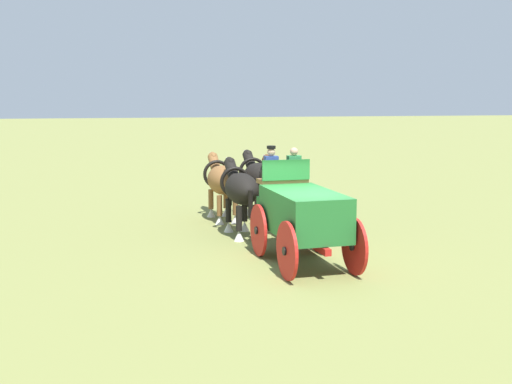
% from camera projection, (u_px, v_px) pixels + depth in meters
% --- Properties ---
extents(ground_plane, '(220.00, 220.00, 0.00)m').
position_uv_depth(ground_plane, '(303.00, 265.00, 16.27)').
color(ground_plane, olive).
extents(show_wagon, '(6.02, 2.04, 2.88)m').
position_uv_depth(show_wagon, '(302.00, 213.00, 16.23)').
color(show_wagon, '#236B2D').
rests_on(show_wagon, ground).
extents(draft_horse_rear_near, '(2.97, 1.09, 2.27)m').
position_uv_depth(draft_horse_rear_near, '(241.00, 190.00, 19.54)').
color(draft_horse_rear_near, black).
rests_on(draft_horse_rear_near, ground).
extents(draft_horse_rear_off, '(3.14, 1.14, 2.32)m').
position_uv_depth(draft_horse_rear_off, '(281.00, 187.00, 19.87)').
color(draft_horse_rear_off, brown).
rests_on(draft_horse_rear_off, ground).
extents(draft_horse_lead_near, '(3.03, 1.12, 2.21)m').
position_uv_depth(draft_horse_lead_near, '(222.00, 181.00, 22.01)').
color(draft_horse_lead_near, brown).
rests_on(draft_horse_lead_near, ground).
extents(draft_horse_lead_off, '(3.02, 1.14, 2.26)m').
position_uv_depth(draft_horse_lead_off, '(258.00, 178.00, 22.35)').
color(draft_horse_lead_off, black).
rests_on(draft_horse_lead_off, ground).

